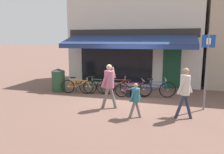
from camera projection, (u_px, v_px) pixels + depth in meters
ground_plane at (122, 101)px, 9.06m from camera, size 160.00×160.00×0.00m
shop_front at (135, 40)px, 13.09m from camera, size 7.37×4.74×4.99m
bike_rack_rail at (117, 84)px, 10.10m from camera, size 4.25×0.04×0.57m
bicycle_orange at (79, 86)px, 10.32m from camera, size 1.70×0.52×0.79m
bicycle_green at (97, 86)px, 10.25m from camera, size 1.71×0.59×0.86m
bicycle_red at (116, 86)px, 10.12m from camera, size 1.80×0.56×0.86m
bicycle_purple at (134, 89)px, 9.70m from camera, size 1.58×0.77×0.79m
bicycle_blue at (155, 89)px, 9.56m from camera, size 1.76×0.56×0.89m
pedestrian_adult at (109, 82)px, 8.01m from camera, size 0.61×0.56×1.66m
pedestrian_child at (134, 96)px, 7.07m from camera, size 0.50×0.44×1.17m
pedestrian_second_adult at (185, 88)px, 6.94m from camera, size 0.59×0.43×1.68m
litter_bin at (58, 80)px, 10.76m from camera, size 0.65×0.65×1.13m
parking_sign at (207, 64)px, 7.71m from camera, size 0.44×0.07×2.76m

